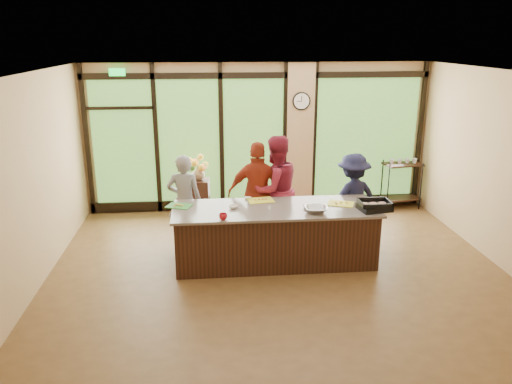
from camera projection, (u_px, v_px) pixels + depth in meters
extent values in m
plane|color=brown|center=(277.00, 270.00, 7.77)|extent=(7.00, 7.00, 0.00)
plane|color=white|center=(280.00, 72.00, 6.88)|extent=(7.00, 7.00, 0.00)
plane|color=tan|center=(258.00, 138.00, 10.17)|extent=(7.00, 0.00, 7.00)
plane|color=tan|center=(32.00, 183.00, 7.00)|extent=(0.00, 6.00, 6.00)
plane|color=tan|center=(505.00, 171.00, 7.64)|extent=(0.00, 6.00, 6.00)
cube|color=tan|center=(300.00, 138.00, 10.20)|extent=(0.55, 0.12, 3.00)
cube|color=black|center=(259.00, 75.00, 9.76)|extent=(6.90, 0.08, 0.12)
cube|color=black|center=(258.00, 203.00, 10.54)|extent=(6.90, 0.08, 0.20)
cube|color=#19D83F|center=(117.00, 72.00, 9.44)|extent=(0.30, 0.04, 0.14)
cube|color=#346724|center=(123.00, 143.00, 9.91)|extent=(1.20, 0.02, 2.50)
cube|color=#346724|center=(189.00, 142.00, 10.03)|extent=(1.20, 0.02, 2.50)
cube|color=#346724|center=(253.00, 141.00, 10.15)|extent=(1.20, 0.02, 2.50)
cube|color=#346724|center=(366.00, 138.00, 10.37)|extent=(2.10, 0.02, 2.50)
cube|color=black|center=(87.00, 141.00, 9.81)|extent=(0.08, 0.08, 3.00)
cube|color=black|center=(156.00, 140.00, 9.94)|extent=(0.08, 0.08, 3.00)
cube|color=black|center=(221.00, 139.00, 10.06)|extent=(0.08, 0.08, 3.00)
cube|color=black|center=(285.00, 138.00, 10.18)|extent=(0.08, 0.08, 3.00)
cube|color=black|center=(314.00, 137.00, 10.23)|extent=(0.08, 0.08, 3.00)
cube|color=black|center=(420.00, 135.00, 10.44)|extent=(0.08, 0.08, 3.00)
cube|color=black|center=(275.00, 236.00, 7.92)|extent=(3.10, 1.00, 0.88)
cube|color=gray|center=(275.00, 209.00, 7.79)|extent=(3.20, 1.10, 0.04)
cylinder|color=black|center=(301.00, 101.00, 9.91)|extent=(0.36, 0.04, 0.36)
cylinder|color=white|center=(302.00, 101.00, 9.89)|extent=(0.31, 0.01, 0.31)
cube|color=black|center=(302.00, 99.00, 9.87)|extent=(0.01, 0.00, 0.11)
cube|color=black|center=(299.00, 101.00, 9.88)|extent=(0.09, 0.00, 0.01)
imported|color=gray|center=(184.00, 201.00, 8.48)|extent=(0.61, 0.42, 1.61)
imported|color=maroon|center=(275.00, 190.00, 8.59)|extent=(1.14, 1.04, 1.90)
imported|color=maroon|center=(259.00, 194.00, 8.52)|extent=(1.12, 0.62, 1.81)
imported|color=#171833|center=(352.00, 198.00, 8.66)|extent=(1.15, 0.85, 1.58)
cube|color=black|center=(374.00, 207.00, 7.66)|extent=(0.52, 0.44, 0.08)
imported|color=silver|center=(316.00, 209.00, 7.57)|extent=(0.37, 0.37, 0.09)
cube|color=#2F7F2E|center=(179.00, 206.00, 7.84)|extent=(0.46, 0.40, 0.01)
cube|color=yellow|center=(261.00, 200.00, 8.11)|extent=(0.45, 0.36, 0.01)
cube|color=yellow|center=(341.00, 204.00, 7.95)|extent=(0.48, 0.43, 0.01)
imported|color=white|center=(233.00, 207.00, 7.75)|extent=(0.17, 0.17, 0.04)
imported|color=white|center=(308.00, 207.00, 7.75)|extent=(0.14, 0.14, 0.04)
imported|color=white|center=(248.00, 198.00, 8.19)|extent=(0.15, 0.15, 0.03)
imported|color=#AB1121|center=(223.00, 217.00, 7.26)|extent=(0.14, 0.14, 0.09)
cube|color=black|center=(199.00, 200.00, 9.81)|extent=(0.44, 0.44, 0.81)
imported|color=olive|center=(198.00, 173.00, 9.65)|extent=(0.34, 0.34, 0.27)
cube|color=black|center=(400.00, 198.00, 10.60)|extent=(0.83, 0.56, 0.03)
cube|color=black|center=(403.00, 164.00, 10.38)|extent=(0.83, 0.56, 0.03)
cylinder|color=black|center=(388.00, 188.00, 10.29)|extent=(0.03, 0.03, 0.99)
cylinder|color=black|center=(421.00, 187.00, 10.36)|extent=(0.03, 0.03, 0.99)
cylinder|color=black|center=(382.00, 182.00, 10.67)|extent=(0.03, 0.03, 0.99)
cylinder|color=black|center=(413.00, 181.00, 10.73)|extent=(0.03, 0.03, 0.99)
imported|color=silver|center=(392.00, 161.00, 10.34)|extent=(0.13, 0.13, 0.10)
imported|color=silver|center=(400.00, 161.00, 10.35)|extent=(0.13, 0.13, 0.10)
imported|color=silver|center=(407.00, 161.00, 10.37)|extent=(0.13, 0.13, 0.10)
imported|color=silver|center=(414.00, 161.00, 10.38)|extent=(0.13, 0.13, 0.10)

